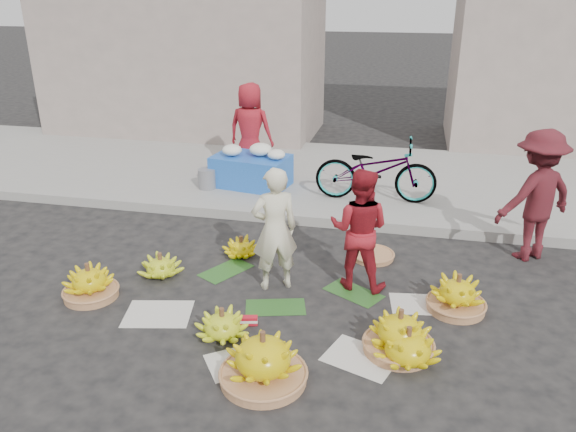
% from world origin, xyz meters
% --- Properties ---
extents(ground, '(80.00, 80.00, 0.00)m').
position_xyz_m(ground, '(0.00, 0.00, 0.00)').
color(ground, black).
rests_on(ground, ground).
extents(curb, '(40.00, 0.25, 0.15)m').
position_xyz_m(curb, '(0.00, 2.20, 0.07)').
color(curb, gray).
rests_on(curb, ground).
extents(sidewalk, '(40.00, 4.00, 0.12)m').
position_xyz_m(sidewalk, '(0.00, 4.30, 0.06)').
color(sidewalk, gray).
rests_on(sidewalk, ground).
extents(building_left, '(6.00, 3.00, 4.00)m').
position_xyz_m(building_left, '(-4.00, 7.20, 2.00)').
color(building_left, gray).
rests_on(building_left, sidewalk).
extents(newspaper_scatter, '(3.20, 1.80, 0.00)m').
position_xyz_m(newspaper_scatter, '(0.00, -0.80, 0.00)').
color(newspaper_scatter, silver).
rests_on(newspaper_scatter, ground).
extents(banana_leaves, '(2.00, 1.00, 0.00)m').
position_xyz_m(banana_leaves, '(-0.10, 0.20, 0.00)').
color(banana_leaves, '#1E4E1A').
rests_on(banana_leaves, ground).
extents(banana_bunch_0, '(0.61, 0.61, 0.42)m').
position_xyz_m(banana_bunch_0, '(-2.19, -0.43, 0.18)').
color(banana_bunch_0, '#9F6843').
rests_on(banana_bunch_0, ground).
extents(banana_bunch_1, '(0.65, 0.65, 0.32)m').
position_xyz_m(banana_bunch_1, '(-0.49, -0.84, 0.14)').
color(banana_bunch_1, '#9AB91A').
rests_on(banana_bunch_1, ground).
extents(banana_bunch_2, '(0.77, 0.77, 0.51)m').
position_xyz_m(banana_bunch_2, '(0.08, -1.42, 0.23)').
color(banana_bunch_2, '#9F6843').
rests_on(banana_bunch_2, ground).
extents(banana_bunch_3, '(0.72, 0.72, 0.37)m').
position_xyz_m(banana_bunch_3, '(1.32, -0.86, 0.17)').
color(banana_bunch_3, yellow).
rests_on(banana_bunch_3, ground).
extents(banana_bunch_4, '(0.71, 0.71, 0.46)m').
position_xyz_m(banana_bunch_4, '(1.24, -0.71, 0.20)').
color(banana_bunch_4, '#9F6843').
rests_on(banana_bunch_4, ground).
extents(banana_bunch_5, '(0.63, 0.63, 0.43)m').
position_xyz_m(banana_bunch_5, '(1.82, 0.18, 0.18)').
color(banana_bunch_5, '#9F6843').
rests_on(banana_bunch_5, ground).
extents(banana_bunch_6, '(0.56, 0.56, 0.31)m').
position_xyz_m(banana_bunch_6, '(-1.62, 0.20, 0.13)').
color(banana_bunch_6, '#9AB91A').
rests_on(banana_bunch_6, ground).
extents(banana_bunch_7, '(0.51, 0.51, 0.28)m').
position_xyz_m(banana_bunch_7, '(-0.83, 0.94, 0.12)').
color(banana_bunch_7, yellow).
rests_on(banana_bunch_7, ground).
extents(basket_spare, '(0.54, 0.54, 0.06)m').
position_xyz_m(basket_spare, '(0.84, 1.25, 0.03)').
color(basket_spare, '#9F6843').
rests_on(basket_spare, ground).
extents(incense_stack, '(0.24, 0.12, 0.09)m').
position_xyz_m(incense_stack, '(-0.31, -0.59, 0.05)').
color(incense_stack, red).
rests_on(incense_stack, ground).
extents(vendor_cream, '(0.63, 0.55, 1.45)m').
position_xyz_m(vendor_cream, '(-0.22, 0.26, 0.73)').
color(vendor_cream, beige).
rests_on(vendor_cream, ground).
extents(vendor_red, '(0.76, 0.62, 1.43)m').
position_xyz_m(vendor_red, '(0.71, 0.49, 0.72)').
color(vendor_red, '#A91A22').
rests_on(vendor_red, ground).
extents(man_striped, '(1.25, 1.12, 1.68)m').
position_xyz_m(man_striped, '(2.78, 1.72, 0.84)').
color(man_striped, maroon).
rests_on(man_striped, ground).
extents(flower_table, '(1.35, 0.97, 0.72)m').
position_xyz_m(flower_table, '(-1.37, 3.34, 0.42)').
color(flower_table, blue).
rests_on(flower_table, sidewalk).
extents(grey_bucket, '(0.29, 0.29, 0.33)m').
position_xyz_m(grey_bucket, '(-2.06, 3.03, 0.29)').
color(grey_bucket, slate).
rests_on(grey_bucket, sidewalk).
extents(flower_vendor, '(0.84, 0.59, 1.63)m').
position_xyz_m(flower_vendor, '(-1.55, 3.94, 0.93)').
color(flower_vendor, '#A91A22').
rests_on(flower_vendor, sidewalk).
extents(bicycle, '(0.71, 1.90, 0.99)m').
position_xyz_m(bicycle, '(0.71, 3.08, 0.61)').
color(bicycle, gray).
rests_on(bicycle, sidewalk).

